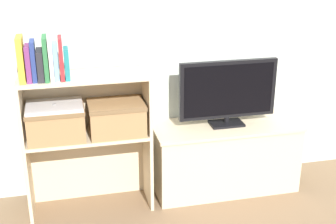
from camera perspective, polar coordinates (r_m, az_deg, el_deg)
name	(u,v)px	position (r m, az deg, el deg)	size (l,w,h in m)	color
ground_plane	(173,208)	(3.11, 0.63, -11.63)	(16.00, 16.00, 0.00)	brown
wall_back	(159,12)	(3.05, -1.16, 12.07)	(10.00, 0.05, 2.40)	#B2BCB2
tv_stand	(225,156)	(3.25, 6.93, -5.37)	(0.99, 0.40, 0.47)	#CCB793
tv	(228,91)	(3.07, 7.32, 2.53)	(0.65, 0.14, 0.44)	black
bookshelf_lower_tier	(89,159)	(3.06, -9.64, -5.65)	(0.77, 0.29, 0.51)	#CCB793
bookshelf_upper_tier	(84,94)	(2.89, -10.16, 2.16)	(0.77, 0.29, 0.38)	#CCB793
book_mustard	(21,59)	(2.73, -17.49, 6.17)	(0.03, 0.15, 0.25)	gold
book_plum	(28,63)	(2.73, -16.65, 5.72)	(0.03, 0.13, 0.20)	#6B2D66
book_navy	(34,61)	(2.73, -16.08, 6.03)	(0.03, 0.12, 0.23)	navy
book_charcoal	(40,65)	(2.73, -15.31, 5.55)	(0.03, 0.14, 0.17)	#232328
book_forest	(46,58)	(2.72, -14.69, 6.36)	(0.02, 0.16, 0.25)	#286638
book_ivory	(51,59)	(2.72, -14.07, 6.26)	(0.02, 0.14, 0.23)	silver
book_skyblue	(56,61)	(2.72, -13.50, 6.05)	(0.03, 0.13, 0.21)	#709ECC
book_crimson	(61,58)	(2.72, -12.90, 6.42)	(0.02, 0.15, 0.24)	#B22328
book_teal	(67,63)	(2.73, -12.25, 5.81)	(0.03, 0.14, 0.17)	#1E7075
storage_basket_left	(56,121)	(2.87, -13.52, -1.13)	(0.34, 0.26, 0.20)	#937047
storage_basket_right	(116,116)	(2.88, -6.30, -0.53)	(0.34, 0.26, 0.20)	#937047
laptop	(54,106)	(2.83, -13.69, 0.72)	(0.33, 0.24, 0.02)	#BCBCC1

